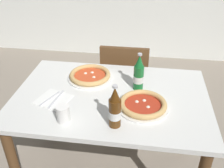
% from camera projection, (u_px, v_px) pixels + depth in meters
% --- Properties ---
extents(dining_table_main, '(1.20, 0.80, 0.75)m').
position_uv_depth(dining_table_main, '(111.00, 110.00, 1.66)').
color(dining_table_main, silver).
rests_on(dining_table_main, ground_plane).
extents(chair_behind_table, '(0.40, 0.40, 0.85)m').
position_uv_depth(chair_behind_table, '(125.00, 82.00, 2.25)').
color(chair_behind_table, brown).
rests_on(chair_behind_table, ground_plane).
extents(pizza_margherita_near, '(0.29, 0.29, 0.04)m').
position_uv_depth(pizza_margherita_near, '(143.00, 105.00, 1.48)').
color(pizza_margherita_near, white).
rests_on(pizza_margherita_near, dining_table_main).
extents(pizza_marinara_far, '(0.30, 0.30, 0.04)m').
position_uv_depth(pizza_marinara_far, '(90.00, 76.00, 1.76)').
color(pizza_marinara_far, white).
rests_on(pizza_marinara_far, dining_table_main).
extents(beer_bottle_left, '(0.07, 0.07, 0.25)m').
position_uv_depth(beer_bottle_left, '(115.00, 109.00, 1.30)').
color(beer_bottle_left, '#512D0F').
rests_on(beer_bottle_left, dining_table_main).
extents(beer_bottle_center, '(0.07, 0.07, 0.25)m').
position_uv_depth(beer_bottle_center, '(139.00, 74.00, 1.61)').
color(beer_bottle_center, '#196B2D').
rests_on(beer_bottle_center, dining_table_main).
extents(napkin_with_cutlery, '(0.23, 0.23, 0.01)m').
position_uv_depth(napkin_with_cutlery, '(53.00, 99.00, 1.55)').
color(napkin_with_cutlery, white).
rests_on(napkin_with_cutlery, dining_table_main).
extents(paper_cup, '(0.07, 0.07, 0.09)m').
position_uv_depth(paper_cup, '(63.00, 114.00, 1.36)').
color(paper_cup, white).
rests_on(paper_cup, dining_table_main).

